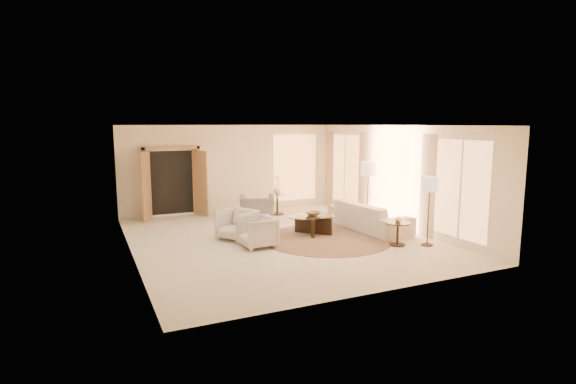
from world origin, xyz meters
name	(u,v)px	position (x,y,z in m)	size (l,w,h in m)	color
room	(280,183)	(0.00, 0.00, 1.40)	(7.04, 8.04, 2.83)	beige
windows_right	(392,178)	(3.45, 0.10, 1.35)	(0.10, 6.40, 2.40)	#FFAC66
window_back_corner	(295,167)	(2.30, 3.95, 1.35)	(1.70, 0.10, 2.40)	#FFAC66
curtains_right	(371,176)	(3.40, 1.00, 1.30)	(0.06, 5.20, 2.60)	tan
french_doors	(173,183)	(-1.90, 3.82, 1.07)	(1.95, 0.66, 2.16)	tan
area_rug	(326,239)	(1.04, -0.51, 0.01)	(3.20, 3.20, 0.01)	#483022
sofa	(369,216)	(2.58, -0.08, 0.37)	(2.55, 1.00, 0.74)	beige
armchair_left	(237,223)	(-0.98, 0.42, 0.41)	(0.79, 0.74, 0.82)	beige
armchair_right	(258,230)	(-0.77, -0.46, 0.39)	(0.76, 0.71, 0.78)	beige
accent_chair	(257,203)	(0.38, 2.60, 0.45)	(1.03, 0.67, 0.90)	gray
coffee_table	(313,222)	(0.98, 0.11, 0.31)	(1.49, 1.49, 0.49)	black
end_table	(398,230)	(2.27, -1.71, 0.38)	(0.59, 0.59, 0.56)	black
side_table	(277,202)	(1.15, 2.85, 0.39)	(0.56, 0.56, 0.65)	black
floor_lamp_near	(368,172)	(2.89, 0.43, 1.52)	(0.43, 0.43, 1.78)	black
floor_lamp_far	(430,187)	(2.90, -2.01, 1.39)	(0.40, 0.40, 1.63)	black
bowl	(313,214)	(0.98, 0.11, 0.54)	(0.37, 0.37, 0.09)	brown
end_vase	(398,219)	(2.27, -1.71, 0.63)	(0.15, 0.15, 0.16)	silver
side_vase	(277,190)	(1.15, 2.85, 0.77)	(0.26, 0.26, 0.27)	silver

